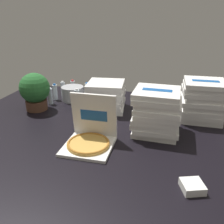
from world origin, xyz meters
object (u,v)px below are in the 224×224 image
napkin_pile (192,186)px  pizza_stack_right_far (157,112)px  open_pizza_box (90,136)px  pizza_stack_right_near (106,96)px  pizza_stack_left_mid (202,100)px  water_bottle_0 (77,98)px  ice_bucket (73,93)px  water_bottle_3 (55,92)px  water_bottle_2 (87,91)px  water_bottle_5 (50,96)px  water_bottle_1 (73,88)px  water_bottle_4 (87,97)px  potted_plant (35,90)px  water_bottle_6 (63,89)px

napkin_pile → pizza_stack_right_far: bearing=111.1°
open_pizza_box → pizza_stack_right_near: 0.81m
pizza_stack_left_mid → water_bottle_0: size_ratio=2.09×
ice_bucket → water_bottle_0: bearing=-52.5°
pizza_stack_left_mid → water_bottle_3: (-1.72, 0.19, -0.11)m
water_bottle_2 → water_bottle_5: size_ratio=1.00×
water_bottle_2 → water_bottle_3: same height
ice_bucket → pizza_stack_right_far: bearing=-30.9°
water_bottle_3 → water_bottle_1: bearing=56.1°
open_pizza_box → water_bottle_1: size_ratio=2.01×
water_bottle_1 → water_bottle_4: 0.44m
pizza_stack_right_far → potted_plant: (-1.35, 0.26, 0.02)m
potted_plant → pizza_stack_right_near: bearing=14.2°
pizza_stack_left_mid → potted_plant: size_ratio=1.02×
water_bottle_2 → potted_plant: 0.68m
open_pizza_box → water_bottle_3: bearing=129.1°
pizza_stack_right_far → napkin_pile: size_ratio=3.24×
water_bottle_1 → water_bottle_5: (-0.14, -0.38, 0.00)m
water_bottle_4 → water_bottle_5: (-0.44, -0.05, 0.00)m
pizza_stack_right_near → water_bottle_1: (-0.56, 0.38, -0.06)m
water_bottle_4 → napkin_pile: water_bottle_4 is taller
pizza_stack_left_mid → napkin_pile: bearing=-97.2°
water_bottle_4 → pizza_stack_right_far: bearing=-31.3°
potted_plant → open_pizza_box: bearing=-35.9°
water_bottle_3 → potted_plant: 0.38m
pizza_stack_left_mid → potted_plant: 1.79m
pizza_stack_right_near → open_pizza_box: bearing=-84.5°
water_bottle_4 → potted_plant: potted_plant is taller
water_bottle_6 → potted_plant: potted_plant is taller
pizza_stack_right_far → water_bottle_0: pizza_stack_right_far is taller
open_pizza_box → pizza_stack_right_far: bearing=34.6°
pizza_stack_right_near → potted_plant: (-0.76, -0.19, 0.07)m
pizza_stack_left_mid → potted_plant: bearing=-174.7°
open_pizza_box → water_bottle_5: bearing=133.6°
pizza_stack_right_near → pizza_stack_right_far: bearing=-37.4°
water_bottle_1 → ice_bucket: bearing=-68.8°
pizza_stack_right_near → pizza_stack_right_far: (0.59, -0.45, 0.05)m
pizza_stack_left_mid → water_bottle_2: 1.40m
water_bottle_1 → water_bottle_3: same height
water_bottle_0 → open_pizza_box: bearing=-62.3°
ice_bucket → open_pizza_box: bearing=-60.6°
open_pizza_box → ice_bucket: size_ratio=1.51×
water_bottle_4 → potted_plant: bearing=-153.4°
water_bottle_6 → napkin_pile: water_bottle_6 is taller
open_pizza_box → water_bottle_4: size_ratio=2.01×
open_pizza_box → pizza_stack_left_mid: bearing=39.5°
pizza_stack_right_near → pizza_stack_left_mid: 1.02m
water_bottle_0 → water_bottle_5: same height
pizza_stack_right_near → water_bottle_0: size_ratio=2.19×
napkin_pile → pizza_stack_right_near: bearing=126.4°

